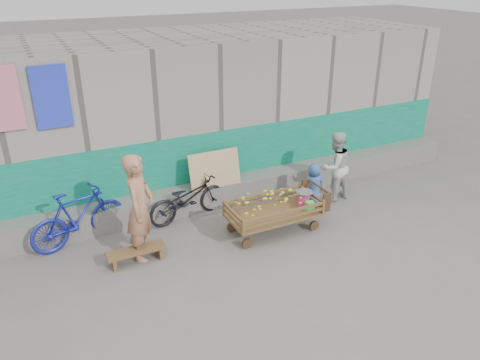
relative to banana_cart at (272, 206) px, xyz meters
name	(u,v)px	position (x,y,z in m)	size (l,w,h in m)	color
ground	(255,273)	(-0.83, -0.96, -0.51)	(80.00, 80.00, 0.00)	#605C56
building_wall	(167,112)	(-0.83, 3.09, 0.96)	(12.00, 3.50, 3.00)	gray
banana_cart	(272,206)	(0.00, 0.00, 0.00)	(1.75, 0.80, 0.75)	brown
bench	(136,253)	(-2.38, 0.12, -0.34)	(0.92, 0.28, 0.23)	brown
vendor_man	(140,207)	(-2.22, 0.25, 0.37)	(0.64, 0.42, 1.76)	#A57051
woman	(335,166)	(1.72, 0.57, 0.20)	(0.68, 0.53, 1.41)	beige
child	(314,186)	(1.18, 0.47, -0.06)	(0.43, 0.28, 0.89)	#355BA2
bicycle_dark	(188,198)	(-1.15, 1.09, -0.09)	(0.55, 1.57, 0.83)	black
bicycle_blue	(79,217)	(-3.06, 1.09, -0.01)	(0.46, 1.64, 0.99)	#1D27A1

